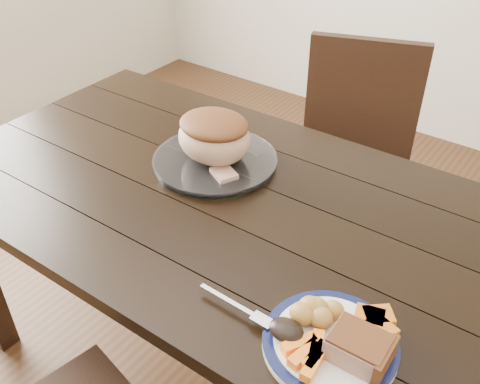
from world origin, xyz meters
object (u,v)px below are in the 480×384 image
Objects in this scene: serving_platter at (215,162)px; dining_table at (221,220)px; carving_knife at (239,145)px; fork at (241,308)px; chair_far at (353,155)px; pork_slice at (359,348)px; roast_joint at (214,138)px; dinner_plate at (330,344)px.

dining_table is at bearing -46.02° from serving_platter.
fork is at bearing -40.53° from carving_knife.
carving_knife is at bearing 114.92° from dining_table.
serving_platter is (-0.15, -0.63, 0.23)m from chair_far.
pork_slice is 0.34× the size of carving_knife.
serving_platter is 0.08m from roast_joint.
chair_far is 3.60× the size of dinner_plate.
carving_knife is (-0.40, 0.53, -0.01)m from fork.
chair_far is (0.05, 0.73, -0.13)m from dining_table.
serving_platter is (-0.57, 0.37, 0.00)m from dinner_plate.
dinner_plate is at bearing -32.78° from serving_platter.
roast_joint is (-0.10, 0.10, 0.18)m from dining_table.
pork_slice is 0.81m from carving_knife.
dinner_plate is (0.42, -1.00, 0.23)m from chair_far.
fork reaches higher than carving_knife.
roast_joint is at bearing 134.34° from fork.
dinner_plate reaches higher than dining_table.
dinner_plate is 0.69m from roast_joint.
serving_platter is 1.09× the size of carving_knife.
chair_far is at bearing 103.52° from fork.
carving_knife is at bearing 127.38° from fork.
dinner_plate is 0.81× the size of carving_knife.
roast_joint is at bearing 149.33° from pork_slice.
chair_far reaches higher than serving_platter.
pork_slice is 0.50× the size of roast_joint.
serving_platter reaches higher than carving_knife.
pork_slice reaches higher than dinner_plate.
dinner_plate is 2.42× the size of pork_slice.
dining_table is at bearing 150.69° from dinner_plate.
pork_slice is 0.24m from fork.
serving_platter is at bearing 133.98° from dining_table.
dining_table is 9.12× the size of fork.
dinner_plate is at bearing -29.31° from dining_table.
dinner_plate is at bearing 12.45° from fork.
roast_joint is at bearing -75.73° from carving_knife.
dinner_plate is 0.19m from fork.
chair_far is at bearing 76.40° from serving_platter.
serving_platter reaches higher than dining_table.
fork is 0.83× the size of roast_joint.
fork is at bearing -171.99° from pork_slice.
chair_far is 2.94× the size of carving_knife.
pork_slice is at bearing 95.75° from chair_far.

